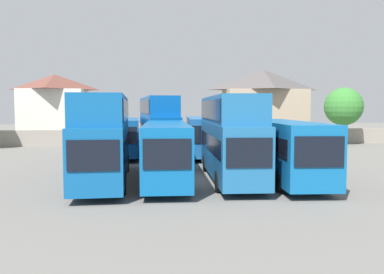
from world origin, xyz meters
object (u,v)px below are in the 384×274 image
object	(u,v)px
bus_5	(125,134)
house_terrace_left	(55,107)
bus_3	(230,133)
bus_8	(227,133)
tree_left_of_lot	(344,107)
bus_1	(104,134)
bus_6	(158,123)
bus_4	(284,146)
house_terrace_centre	(263,104)
bus_7	(202,134)
bus_2	(166,148)

from	to	relation	value
bus_5	house_terrace_left	bearing A→B (deg)	-152.12
bus_3	bus_8	distance (m)	13.70
bus_3	tree_left_of_lot	size ratio (longest dim) A/B	1.67
bus_1	bus_8	xyz separation A→B (m)	(9.87, 13.24, -0.82)
bus_6	tree_left_of_lot	world-z (taller)	tree_left_of_lot
bus_4	bus_1	bearing A→B (deg)	-89.02
bus_4	house_terrace_centre	xyz separation A→B (m)	(8.02, 31.90, 2.93)
house_terrace_left	tree_left_of_lot	distance (m)	36.15
bus_6	bus_7	size ratio (longest dim) A/B	1.00
bus_7	bus_8	distance (m)	2.58
bus_5	tree_left_of_lot	xyz separation A→B (m)	(24.68, 7.78, 2.55)
bus_7	house_terrace_centre	world-z (taller)	house_terrace_centre
bus_6	bus_7	distance (m)	4.08
bus_1	tree_left_of_lot	world-z (taller)	tree_left_of_lot
bus_2	bus_3	xyz separation A→B (m)	(3.75, -0.11, 0.84)
bus_3	bus_6	bearing A→B (deg)	-160.84
bus_5	house_terrace_centre	size ratio (longest dim) A/B	1.03
bus_1	house_terrace_centre	distance (m)	36.52
bus_3	bus_7	distance (m)	12.86
bus_1	bus_6	size ratio (longest dim) A/B	0.97
bus_4	house_terrace_left	size ratio (longest dim) A/B	1.34
house_terrace_left	house_terrace_centre	size ratio (longest dim) A/B	0.76
bus_2	house_terrace_left	size ratio (longest dim) A/B	1.35
bus_7	bus_1	bearing A→B (deg)	-25.88
bus_2	bus_6	world-z (taller)	bus_6
bus_3	house_terrace_centre	bearing A→B (deg)	163.13
bus_5	house_terrace_left	xyz separation A→B (m)	(-10.02, 17.95, 2.53)
bus_2	bus_7	distance (m)	13.29
bus_2	house_terrace_left	xyz separation A→B (m)	(-13.12, 31.26, 2.49)
bus_7	house_terrace_left	bearing A→B (deg)	-133.23
bus_2	bus_5	world-z (taller)	bus_2
bus_1	bus_2	world-z (taller)	bus_1
bus_4	bus_7	distance (m)	13.51
bus_4	bus_6	xyz separation A→B (m)	(-7.08, 13.41, 0.96)
bus_5	bus_7	size ratio (longest dim) A/B	0.96
bus_6	house_terrace_left	size ratio (longest dim) A/B	1.40
bus_5	bus_2	bearing A→B (deg)	11.87
bus_3	tree_left_of_lot	world-z (taller)	tree_left_of_lot
house_terrace_left	tree_left_of_lot	bearing A→B (deg)	-16.34
bus_8	house_terrace_left	distance (m)	26.58
bus_5	bus_8	size ratio (longest dim) A/B	1.06
bus_6	house_terrace_left	world-z (taller)	house_terrace_left
bus_6	tree_left_of_lot	distance (m)	23.21
bus_3	house_terrace_centre	size ratio (longest dim) A/B	0.97
bus_2	house_terrace_left	bearing A→B (deg)	-155.02
bus_6	bus_4	bearing A→B (deg)	23.16
bus_3	bus_6	world-z (taller)	bus_6
bus_7	tree_left_of_lot	bearing A→B (deg)	119.57
bus_5	bus_3	bearing A→B (deg)	25.79
bus_4	tree_left_of_lot	size ratio (longest dim) A/B	1.75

